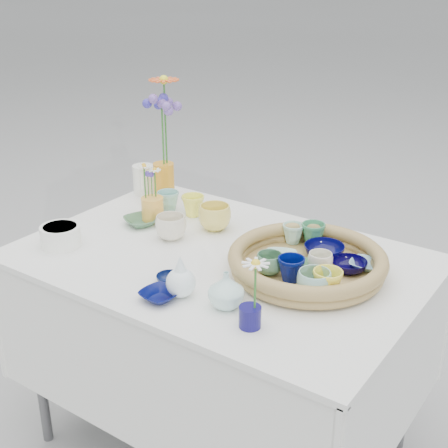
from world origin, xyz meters
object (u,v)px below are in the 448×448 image
Objects in this scene: bud_vase_seafoam at (226,290)px; tall_vase_yellow at (164,182)px; wicker_tray at (307,263)px; display_table at (221,444)px.

bud_vase_seafoam is 0.83m from tall_vase_yellow.
wicker_tray is 3.17× the size of tall_vase_yellow.
tall_vase_yellow is at bearing 148.80° from display_table.
tall_vase_yellow is (-0.65, 0.52, 0.02)m from bud_vase_seafoam.
tall_vase_yellow is (-0.74, 0.23, 0.04)m from wicker_tray.
tall_vase_yellow reaches higher than display_table.
wicker_tray is 0.78m from tall_vase_yellow.
display_table is 2.66× the size of wicker_tray.
bud_vase_seafoam is (-0.09, -0.29, 0.01)m from wicker_tray.
wicker_tray reaches higher than display_table.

